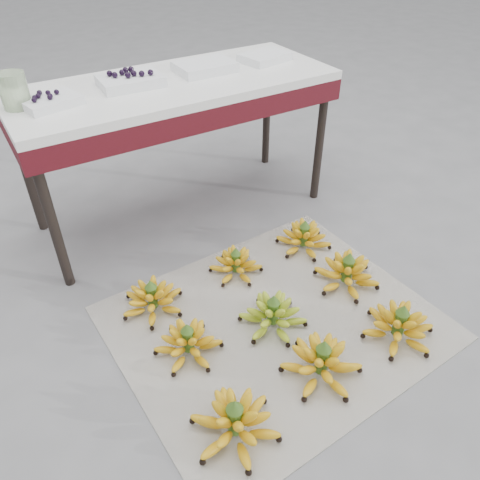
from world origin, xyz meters
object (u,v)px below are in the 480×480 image
bunch_mid_right (347,273)px  bunch_back_left (153,299)px  bunch_back_right (304,238)px  tray_far_right (265,57)px  glass_jar (14,91)px  bunch_front_center (322,363)px  newspaper_mat (275,322)px  vendor_table (175,98)px  tray_far_left (51,101)px  tray_left (130,80)px  bunch_mid_left (188,343)px  bunch_front_left (235,423)px  bunch_mid_center (273,315)px  bunch_back_center (236,264)px  tray_right (205,67)px  bunch_front_right (399,326)px

bunch_mid_right → bunch_back_left: (-0.80, 0.31, -0.00)m
bunch_back_right → tray_far_right: bearing=74.1°
bunch_back_left → tray_far_right: (0.97, 0.64, 0.69)m
tray_far_right → glass_jar: glass_jar is taller
bunch_front_center → bunch_mid_right: (0.41, 0.32, -0.00)m
newspaper_mat → vendor_table: vendor_table is taller
bunch_mid_right → tray_far_right: (0.17, 0.94, 0.68)m
tray_far_left → tray_far_right: tray_far_left is taller
tray_far_left → tray_left: bearing=9.0°
bunch_front_center → glass_jar: 1.59m
bunch_mid_right → bunch_mid_left: bearing=-158.6°
bunch_front_left → glass_jar: glass_jar is taller
bunch_front_center → tray_far_right: 1.55m
bunch_mid_center → bunch_back_center: bearing=63.2°
tray_right → tray_far_right: (0.34, -0.01, -0.00)m
bunch_mid_center → tray_left: 1.21m
bunch_back_right → tray_far_left: tray_far_left is taller
vendor_table → tray_far_left: size_ratio=6.08×
bunch_back_center → vendor_table: bearing=86.2°
newspaper_mat → tray_far_left: (-0.51, 0.92, 0.74)m
newspaper_mat → bunch_mid_center: 0.06m
bunch_mid_right → tray_far_left: size_ratio=1.51×
bunch_mid_right → bunch_back_center: bearing=163.0°
bunch_back_left → glass_jar: bearing=114.2°
bunch_front_center → bunch_mid_center: size_ratio=0.89×
newspaper_mat → tray_far_right: (0.58, 0.97, 0.74)m
vendor_table → tray_right: (0.18, 0.04, 0.11)m
bunch_front_center → tray_far_right: tray_far_right is taller
bunch_front_left → tray_far_left: 1.43m
tray_far_left → tray_left: 0.37m
bunch_back_left → tray_left: 0.98m
bunch_front_left → vendor_table: bearing=58.4°
tray_left → tray_right: tray_left is taller
bunch_front_center → bunch_back_center: bunch_front_center is taller
tray_far_left → bunch_back_left: bearing=-79.3°
bunch_front_left → bunch_back_left: bearing=77.6°
bunch_front_left → tray_far_left: (-0.11, 1.26, 0.68)m
bunch_back_left → glass_jar: size_ratio=2.03×
bunch_back_left → tray_left: size_ratio=1.00×
vendor_table → glass_jar: 0.70m
bunch_front_right → bunch_back_right: 0.66m
bunch_mid_right → bunch_back_right: (-0.00, 0.31, -0.00)m
bunch_front_left → tray_far_left: tray_far_left is taller
bunch_mid_left → tray_left: bearing=54.3°
tray_far_left → tray_right: tray_far_left is taller
bunch_mid_left → bunch_back_center: (0.40, 0.30, -0.00)m
vendor_table → newspaper_mat: bearing=-93.2°
bunch_front_left → bunch_front_center: size_ratio=1.13×
newspaper_mat → bunch_front_left: size_ratio=3.53×
bunch_back_center → tray_left: (-0.16, 0.63, 0.70)m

